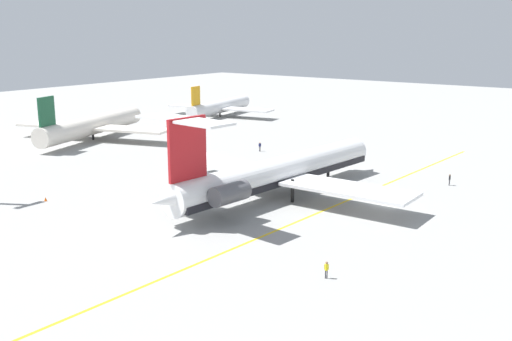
{
  "coord_description": "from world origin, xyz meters",
  "views": [
    {
      "loc": [
        -69.44,
        -30.81,
        22.29
      ],
      "look_at": [
        -4.78,
        17.62,
        2.99
      ],
      "focal_mm": 41.48,
      "sensor_mm": 36.0,
      "label": 1
    }
  ],
  "objects_px": {
    "airliner_mid_right": "(221,106)",
    "ground_crew_near_nose": "(260,145)",
    "ground_crew_near_tail": "(450,178)",
    "airliner_mid_left": "(95,124)",
    "ground_crew_portside": "(326,268)",
    "main_jetliner": "(274,173)",
    "safety_cone_nose": "(46,199)"
  },
  "relations": [
    {
      "from": "ground_crew_portside",
      "to": "ground_crew_near_nose",
      "type": "bearing_deg",
      "value": 12.4
    },
    {
      "from": "airliner_mid_left",
      "to": "ground_crew_portside",
      "type": "bearing_deg",
      "value": -131.73
    },
    {
      "from": "ground_crew_near_tail",
      "to": "ground_crew_portside",
      "type": "distance_m",
      "value": 39.9
    },
    {
      "from": "ground_crew_near_nose",
      "to": "airliner_mid_left",
      "type": "bearing_deg",
      "value": 63.06
    },
    {
      "from": "airliner_mid_right",
      "to": "ground_crew_near_tail",
      "type": "bearing_deg",
      "value": -126.64
    },
    {
      "from": "ground_crew_near_nose",
      "to": "safety_cone_nose",
      "type": "height_order",
      "value": "ground_crew_near_nose"
    },
    {
      "from": "airliner_mid_left",
      "to": "ground_crew_near_nose",
      "type": "relative_size",
      "value": 18.77
    },
    {
      "from": "ground_crew_near_nose",
      "to": "ground_crew_near_tail",
      "type": "bearing_deg",
      "value": -138.07
    },
    {
      "from": "airliner_mid_right",
      "to": "safety_cone_nose",
      "type": "bearing_deg",
      "value": -167.7
    },
    {
      "from": "main_jetliner",
      "to": "safety_cone_nose",
      "type": "distance_m",
      "value": 30.7
    },
    {
      "from": "main_jetliner",
      "to": "ground_crew_portside",
      "type": "height_order",
      "value": "main_jetliner"
    },
    {
      "from": "main_jetliner",
      "to": "airliner_mid_right",
      "type": "bearing_deg",
      "value": 49.79
    },
    {
      "from": "airliner_mid_right",
      "to": "ground_crew_portside",
      "type": "height_order",
      "value": "airliner_mid_right"
    },
    {
      "from": "main_jetliner",
      "to": "ground_crew_near_nose",
      "type": "relative_size",
      "value": 24.02
    },
    {
      "from": "airliner_mid_right",
      "to": "ground_crew_near_nose",
      "type": "relative_size",
      "value": 16.32
    },
    {
      "from": "airliner_mid_right",
      "to": "safety_cone_nose",
      "type": "xyz_separation_m",
      "value": [
        -75.14,
        -32.61,
        -2.35
      ]
    },
    {
      "from": "main_jetliner",
      "to": "safety_cone_nose",
      "type": "height_order",
      "value": "main_jetliner"
    },
    {
      "from": "airliner_mid_right",
      "to": "ground_crew_near_nose",
      "type": "xyz_separation_m",
      "value": [
        -31.43,
        -35.87,
        -1.47
      ]
    },
    {
      "from": "ground_crew_near_tail",
      "to": "ground_crew_near_nose",
      "type": "bearing_deg",
      "value": -9.0
    },
    {
      "from": "main_jetliner",
      "to": "ground_crew_near_nose",
      "type": "xyz_separation_m",
      "value": [
        24.04,
        20.09,
        -2.32
      ]
    },
    {
      "from": "safety_cone_nose",
      "to": "ground_crew_near_tail",
      "type": "bearing_deg",
      "value": -44.95
    },
    {
      "from": "ground_crew_near_nose",
      "to": "ground_crew_portside",
      "type": "height_order",
      "value": "ground_crew_near_nose"
    },
    {
      "from": "ground_crew_portside",
      "to": "safety_cone_nose",
      "type": "relative_size",
      "value": 3.02
    },
    {
      "from": "airliner_mid_right",
      "to": "ground_crew_near_tail",
      "type": "height_order",
      "value": "airliner_mid_right"
    },
    {
      "from": "ground_crew_portside",
      "to": "safety_cone_nose",
      "type": "height_order",
      "value": "ground_crew_portside"
    },
    {
      "from": "ground_crew_near_nose",
      "to": "ground_crew_near_tail",
      "type": "height_order",
      "value": "ground_crew_near_nose"
    },
    {
      "from": "airliner_mid_left",
      "to": "ground_crew_near_nose",
      "type": "bearing_deg",
      "value": -91.87
    },
    {
      "from": "ground_crew_near_nose",
      "to": "main_jetliner",
      "type": "bearing_deg",
      "value": 176.94
    },
    {
      "from": "main_jetliner",
      "to": "airliner_mid_left",
      "type": "bearing_deg",
      "value": 80.41
    },
    {
      "from": "main_jetliner",
      "to": "safety_cone_nose",
      "type": "xyz_separation_m",
      "value": [
        -19.67,
        23.35,
        -3.19
      ]
    },
    {
      "from": "airliner_mid_right",
      "to": "ground_crew_near_nose",
      "type": "bearing_deg",
      "value": -142.39
    },
    {
      "from": "ground_crew_near_tail",
      "to": "ground_crew_portside",
      "type": "relative_size",
      "value": 1.01
    }
  ]
}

